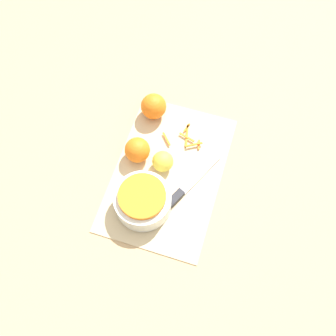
{
  "coord_description": "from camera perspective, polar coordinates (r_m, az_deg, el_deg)",
  "views": [
    {
      "loc": [
        -0.41,
        -0.13,
        0.98
      ],
      "look_at": [
        0.0,
        0.0,
        0.04
      ],
      "focal_mm": 42.0,
      "sensor_mm": 36.0,
      "label": 1
    }
  ],
  "objects": [
    {
      "name": "lemon",
      "position": [
        1.05,
        -0.77,
        0.96
      ],
      "size": [
        0.06,
        0.06,
        0.06
      ],
      "color": "gold",
      "rests_on": "cutting_board"
    },
    {
      "name": "bowl_speckled",
      "position": [
        1.0,
        -3.7,
        -4.72
      ],
      "size": [
        0.15,
        0.15,
        0.07
      ],
      "color": "silver",
      "rests_on": "cutting_board"
    },
    {
      "name": "knife",
      "position": [
        1.03,
        1.22,
        -4.23
      ],
      "size": [
        0.23,
        0.13,
        0.02
      ],
      "rotation": [
        0.0,
        0.0,
        -0.44
      ],
      "color": "#232328",
      "rests_on": "cutting_board"
    },
    {
      "name": "orange_right",
      "position": [
        1.13,
        -2.1,
        8.93
      ],
      "size": [
        0.07,
        0.07,
        0.07
      ],
      "color": "orange",
      "rests_on": "cutting_board"
    },
    {
      "name": "peel_pile",
      "position": [
        1.11,
        2.65,
        4.37
      ],
      "size": [
        0.09,
        0.12,
        0.01
      ],
      "color": "orange",
      "rests_on": "cutting_board"
    },
    {
      "name": "orange_left",
      "position": [
        1.06,
        -4.48,
        2.62
      ],
      "size": [
        0.07,
        0.07,
        0.07
      ],
      "color": "orange",
      "rests_on": "cutting_board"
    },
    {
      "name": "cutting_board",
      "position": [
        1.07,
        -0.0,
        -0.73
      ],
      "size": [
        0.43,
        0.29,
        0.01
      ],
      "color": "#CCB284",
      "rests_on": "ground_plane"
    },
    {
      "name": "ground_plane",
      "position": [
        1.07,
        -0.0,
        -0.8
      ],
      "size": [
        4.0,
        4.0,
        0.0
      ],
      "primitive_type": "plane",
      "color": "tan"
    }
  ]
}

